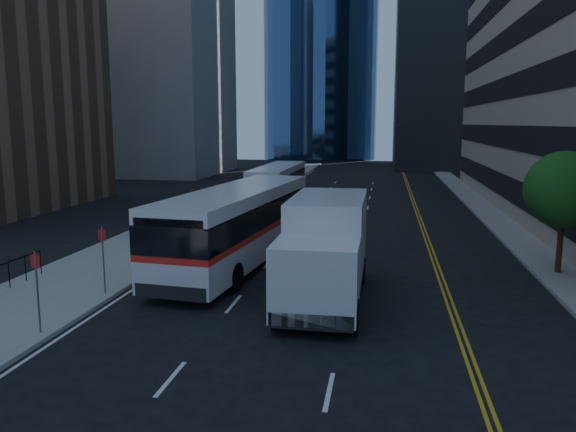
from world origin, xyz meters
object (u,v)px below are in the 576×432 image
Objects in this scene: street_tree at (564,190)px; bus_front at (239,223)px; bus_rear at (278,183)px; box_truck at (325,248)px.

street_tree is 0.37× the size of bus_front.
bus_rear is 1.53× the size of box_truck.
street_tree is 0.66× the size of box_truck.
bus_front is at bearing -84.19° from bus_rear.
bus_front is at bearing -178.58° from street_tree.
street_tree is at bearing 28.40° from box_truck.
bus_front is at bearing 133.17° from box_truck.
street_tree reaches higher than bus_rear.
bus_rear is 24.70m from box_truck.
street_tree is at bearing -50.01° from bus_rear.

